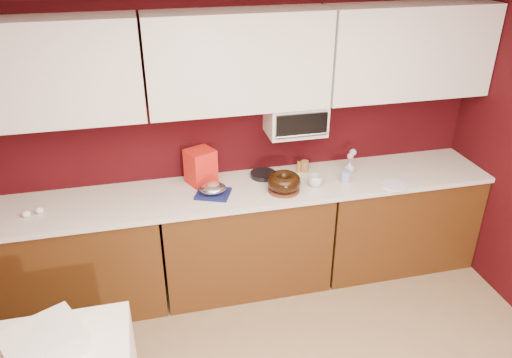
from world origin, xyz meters
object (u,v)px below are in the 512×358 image
object	(u,v)px
pandoro_box	(201,166)
coffee_mug	(315,180)
blue_jar	(346,176)
toaster_oven	(295,118)
bundt_cake	(284,182)
flower_vase	(349,166)
foil_ham_nest	(213,188)
newspaper_stack	(43,343)

from	to	relation	value
pandoro_box	coffee_mug	size ratio (longest dim) A/B	2.60
pandoro_box	coffee_mug	bearing A→B (deg)	-41.98
pandoro_box	blue_jar	world-z (taller)	pandoro_box
toaster_oven	bundt_cake	size ratio (longest dim) A/B	1.75
bundt_cake	flower_vase	world-z (taller)	bundt_cake
toaster_oven	bundt_cake	xyz separation A→B (m)	(-0.16, -0.28, -0.39)
toaster_oven	foil_ham_nest	size ratio (longest dim) A/B	2.23
blue_jar	flower_vase	xyz separation A→B (m)	(0.09, 0.15, 0.01)
bundt_cake	newspaper_stack	size ratio (longest dim) A/B	0.68
toaster_oven	blue_jar	bearing A→B (deg)	-34.90
blue_jar	flower_vase	world-z (taller)	flower_vase
foil_ham_nest	flower_vase	world-z (taller)	flower_vase
blue_jar	toaster_oven	bearing A→B (deg)	145.10
pandoro_box	newspaper_stack	size ratio (longest dim) A/B	0.73
toaster_oven	blue_jar	xyz separation A→B (m)	(0.35, -0.25, -0.43)
pandoro_box	flower_vase	xyz separation A→B (m)	(1.20, -0.11, -0.08)
bundt_cake	foil_ham_nest	bearing A→B (deg)	172.91
toaster_oven	bundt_cake	world-z (taller)	toaster_oven
blue_jar	flower_vase	distance (m)	0.17
foil_ham_nest	blue_jar	xyz separation A→B (m)	(1.05, -0.03, -0.01)
foil_ham_nest	blue_jar	bearing A→B (deg)	-1.71
newspaper_stack	foil_ham_nest	bearing A→B (deg)	48.00
bundt_cake	foil_ham_nest	size ratio (longest dim) A/B	1.28
blue_jar	flower_vase	size ratio (longest dim) A/B	0.86
blue_jar	newspaper_stack	size ratio (longest dim) A/B	0.26
flower_vase	newspaper_stack	size ratio (longest dim) A/B	0.30
toaster_oven	flower_vase	size ratio (longest dim) A/B	4.01
bundt_cake	coffee_mug	distance (m)	0.26
pandoro_box	coffee_mug	distance (m)	0.90
pandoro_box	newspaper_stack	bearing A→B (deg)	-150.33
bundt_cake	foil_ham_nest	distance (m)	0.54
toaster_oven	flower_vase	world-z (taller)	toaster_oven
flower_vase	bundt_cake	bearing A→B (deg)	-163.49
toaster_oven	coffee_mug	size ratio (longest dim) A/B	4.24
coffee_mug	blue_jar	distance (m)	0.26
flower_vase	newspaper_stack	bearing A→B (deg)	-149.51
bundt_cake	pandoro_box	bearing A→B (deg)	153.88
newspaper_stack	toaster_oven	bearing A→B (deg)	38.45
coffee_mug	blue_jar	xyz separation A→B (m)	(0.26, 0.01, -0.00)
foil_ham_nest	pandoro_box	world-z (taller)	pandoro_box
pandoro_box	newspaper_stack	world-z (taller)	pandoro_box
coffee_mug	bundt_cake	bearing A→B (deg)	-174.62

